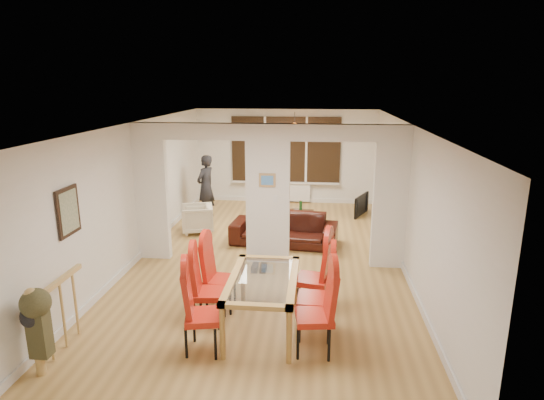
% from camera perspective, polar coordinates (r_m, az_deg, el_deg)
% --- Properties ---
extents(floor, '(5.00, 9.00, 0.01)m').
position_cam_1_polar(floor, '(8.73, -0.50, -7.69)').
color(floor, '#AE8646').
rests_on(floor, ground).
extents(room_walls, '(5.00, 9.00, 2.60)m').
position_cam_1_polar(room_walls, '(8.32, -0.52, 0.62)').
color(room_walls, silver).
rests_on(room_walls, floor).
extents(divider_wall, '(5.00, 0.18, 2.60)m').
position_cam_1_polar(divider_wall, '(8.32, -0.52, 0.62)').
color(divider_wall, white).
rests_on(divider_wall, floor).
extents(bay_window_blinds, '(3.00, 0.08, 1.80)m').
position_cam_1_polar(bay_window_blinds, '(12.63, 1.73, 6.34)').
color(bay_window_blinds, black).
rests_on(bay_window_blinds, room_walls).
extents(radiator, '(1.40, 0.08, 0.50)m').
position_cam_1_polar(radiator, '(12.82, 1.67, 1.00)').
color(radiator, white).
rests_on(radiator, floor).
extents(pendant_light, '(0.36, 0.36, 0.36)m').
position_cam_1_polar(pendant_light, '(11.40, 2.85, 8.73)').
color(pendant_light, orange).
rests_on(pendant_light, room_walls).
extents(stair_newel, '(0.40, 1.20, 1.10)m').
position_cam_1_polar(stair_newel, '(6.39, -25.05, -12.45)').
color(stair_newel, tan).
rests_on(stair_newel, floor).
extents(wall_poster, '(0.04, 0.52, 0.67)m').
position_cam_1_polar(wall_poster, '(6.78, -24.21, -1.32)').
color(wall_poster, gray).
rests_on(wall_poster, room_walls).
extents(pillar_photo, '(0.30, 0.03, 0.25)m').
position_cam_1_polar(pillar_photo, '(8.16, -0.60, 2.50)').
color(pillar_photo, '#4C8CD8').
rests_on(pillar_photo, divider_wall).
extents(dining_table, '(0.91, 1.62, 0.76)m').
position_cam_1_polar(dining_table, '(6.36, -1.13, -12.82)').
color(dining_table, '#A97F3E').
rests_on(dining_table, floor).
extents(dining_chair_la, '(0.53, 0.53, 1.12)m').
position_cam_1_polar(dining_chair_la, '(5.87, -8.61, -13.53)').
color(dining_chair_la, '#B22012').
rests_on(dining_chair_la, floor).
extents(dining_chair_lb, '(0.47, 0.47, 1.07)m').
position_cam_1_polar(dining_chair_lb, '(6.49, -7.95, -10.87)').
color(dining_chair_lb, '#B22012').
rests_on(dining_chair_lb, floor).
extents(dining_chair_lc, '(0.48, 0.48, 1.08)m').
position_cam_1_polar(dining_chair_lc, '(6.85, -6.49, -9.36)').
color(dining_chair_lc, '#B22012').
rests_on(dining_chair_lc, floor).
extents(dining_chair_ra, '(0.52, 0.52, 1.14)m').
position_cam_1_polar(dining_chair_ra, '(5.80, 5.33, -13.62)').
color(dining_chair_ra, '#B22012').
rests_on(dining_chair_ra, floor).
extents(dining_chair_rb, '(0.48, 0.48, 1.16)m').
position_cam_1_polar(dining_chair_rb, '(6.20, 5.41, -11.58)').
color(dining_chair_rb, '#B22012').
rests_on(dining_chair_rb, floor).
extents(dining_chair_rc, '(0.55, 0.55, 1.15)m').
position_cam_1_polar(dining_chair_rc, '(6.78, 5.08, -9.22)').
color(dining_chair_rc, '#B22012').
rests_on(dining_chair_rc, floor).
extents(sofa, '(2.28, 1.09, 0.64)m').
position_cam_1_polar(sofa, '(9.55, 1.53, -3.64)').
color(sofa, black).
rests_on(sofa, floor).
extents(armchair, '(0.83, 0.85, 0.63)m').
position_cam_1_polar(armchair, '(10.42, -9.36, -2.32)').
color(armchair, beige).
rests_on(armchair, floor).
extents(person, '(0.68, 0.57, 1.58)m').
position_cam_1_polar(person, '(11.43, -8.32, 1.69)').
color(person, black).
rests_on(person, floor).
extents(television, '(0.89, 0.49, 0.53)m').
position_cam_1_polar(television, '(11.85, 10.74, -0.56)').
color(television, black).
rests_on(television, floor).
extents(coffee_table, '(1.11, 0.70, 0.24)m').
position_cam_1_polar(coffee_table, '(11.16, 2.58, -2.04)').
color(coffee_table, '#311F10').
rests_on(coffee_table, floor).
extents(bottle, '(0.07, 0.07, 0.29)m').
position_cam_1_polar(bottle, '(11.08, 3.62, -0.77)').
color(bottle, '#143F19').
rests_on(bottle, coffee_table).
extents(bowl, '(0.23, 0.23, 0.06)m').
position_cam_1_polar(bowl, '(11.10, 3.02, -1.35)').
color(bowl, '#311F10').
rests_on(bowl, coffee_table).
extents(shoes, '(0.26, 0.28, 0.11)m').
position_cam_1_polar(shoes, '(8.28, -1.64, -8.55)').
color(shoes, black).
rests_on(shoes, floor).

